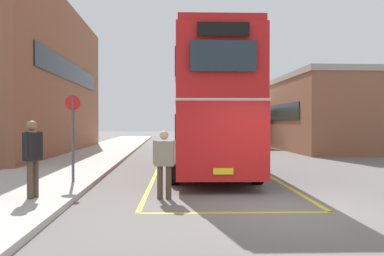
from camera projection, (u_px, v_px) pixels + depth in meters
ground_plane at (209, 156)px, 23.16m from camera, size 135.60×135.60×0.00m
sidewalk_left at (100, 152)px, 25.19m from camera, size 4.00×57.60×0.14m
brick_building_left at (29, 80)px, 24.69m from camera, size 5.15×18.68×8.92m
depot_building_right at (322, 114)px, 31.20m from camera, size 7.72×17.24×5.10m
double_decker_bus at (209, 106)px, 15.79m from camera, size 2.99×10.54×4.75m
single_deck_bus at (236, 126)px, 34.65m from camera, size 3.22×8.78×3.02m
pedestrian_boarding at (164, 160)px, 10.10m from camera, size 0.56×0.29×1.68m
pedestrian_waiting_near at (33, 153)px, 9.51m from camera, size 0.33×0.58×1.79m
bus_stop_sign at (73, 130)px, 12.11m from camera, size 0.44×0.08×2.55m
bay_marking_yellow at (214, 178)px, 13.89m from camera, size 4.48×12.58×0.01m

